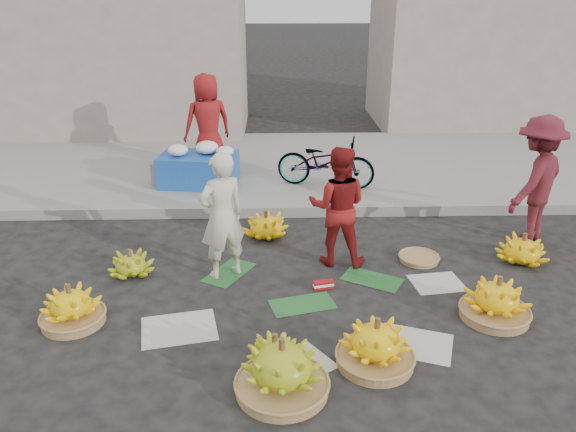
{
  "coord_description": "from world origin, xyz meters",
  "views": [
    {
      "loc": [
        -0.38,
        -5.14,
        3.07
      ],
      "look_at": [
        -0.23,
        0.48,
        0.7
      ],
      "focal_mm": 35.0,
      "sensor_mm": 36.0,
      "label": 1
    }
  ],
  "objects_px": {
    "flower_table": "(199,167)",
    "vendor_cream": "(222,216)",
    "banana_bunch_4": "(496,300)",
    "bicycle": "(326,162)",
    "banana_bunch_0": "(71,307)"
  },
  "relations": [
    {
      "from": "banana_bunch_0",
      "to": "vendor_cream",
      "type": "xyz_separation_m",
      "value": [
        1.39,
        0.93,
        0.54
      ]
    },
    {
      "from": "flower_table",
      "to": "banana_bunch_4",
      "type": "bearing_deg",
      "value": -39.42
    },
    {
      "from": "vendor_cream",
      "to": "bicycle",
      "type": "distance_m",
      "value": 2.92
    },
    {
      "from": "banana_bunch_0",
      "to": "bicycle",
      "type": "xyz_separation_m",
      "value": [
        2.75,
        3.51,
        0.34
      ]
    },
    {
      "from": "vendor_cream",
      "to": "flower_table",
      "type": "relative_size",
      "value": 1.15
    },
    {
      "from": "banana_bunch_4",
      "to": "bicycle",
      "type": "height_order",
      "value": "bicycle"
    },
    {
      "from": "vendor_cream",
      "to": "flower_table",
      "type": "distance_m",
      "value": 2.79
    },
    {
      "from": "flower_table",
      "to": "bicycle",
      "type": "height_order",
      "value": "bicycle"
    },
    {
      "from": "bicycle",
      "to": "banana_bunch_4",
      "type": "bearing_deg",
      "value": -143.69
    },
    {
      "from": "banana_bunch_4",
      "to": "flower_table",
      "type": "height_order",
      "value": "flower_table"
    },
    {
      "from": "flower_table",
      "to": "vendor_cream",
      "type": "bearing_deg",
      "value": -69.28
    },
    {
      "from": "banana_bunch_0",
      "to": "flower_table",
      "type": "xyz_separation_m",
      "value": [
        0.8,
        3.64,
        0.22
      ]
    },
    {
      "from": "vendor_cream",
      "to": "flower_table",
      "type": "xyz_separation_m",
      "value": [
        -0.59,
        2.71,
        -0.32
      ]
    },
    {
      "from": "banana_bunch_4",
      "to": "flower_table",
      "type": "bearing_deg",
      "value": 132.19
    },
    {
      "from": "banana_bunch_4",
      "to": "bicycle",
      "type": "distance_m",
      "value": 3.79
    }
  ]
}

